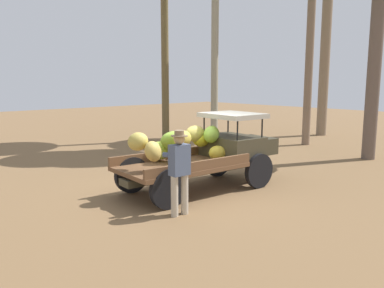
% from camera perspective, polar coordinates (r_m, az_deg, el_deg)
% --- Properties ---
extents(ground_plane, '(60.00, 60.00, 0.00)m').
position_cam_1_polar(ground_plane, '(9.98, -1.65, -6.79)').
color(ground_plane, brown).
extents(truck, '(4.54, 2.02, 1.89)m').
position_cam_1_polar(truck, '(10.14, 2.11, -1.01)').
color(truck, '#3F3927').
rests_on(truck, ground).
extents(farmer, '(0.53, 0.47, 1.75)m').
position_cam_1_polar(farmer, '(8.02, -1.83, -3.38)').
color(farmer, '#BDB099').
rests_on(farmer, ground).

